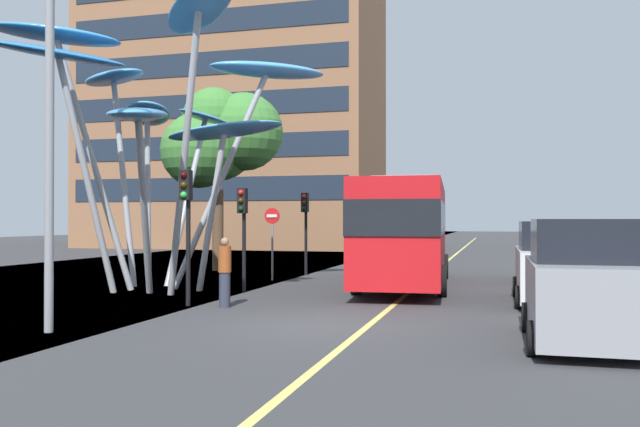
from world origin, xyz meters
name	(u,v)px	position (x,y,z in m)	size (l,w,h in m)	color
ground	(284,326)	(-0.74, 0.00, -0.05)	(120.00, 240.00, 0.10)	#38383A
red_bus	(405,227)	(0.72, 8.82, 2.03)	(3.31, 10.67, 3.71)	red
leaf_sculpture	(157,96)	(-7.00, 5.63, 6.36)	(10.27, 11.28, 8.70)	#9EA0A5
traffic_light_kerb_near	(187,208)	(-4.17, 2.11, 2.61)	(0.28, 0.42, 3.60)	black
traffic_light_kerb_far	(243,216)	(-4.03, 5.75, 2.40)	(0.28, 0.42, 3.30)	black
traffic_light_island_mid	(305,215)	(-3.89, 12.28, 2.47)	(0.28, 0.42, 3.40)	black
car_parked_near	(580,286)	(5.25, -0.94, 1.08)	(1.96, 4.02, 2.30)	gray
car_parked_mid	(552,265)	(5.24, 5.28, 1.05)	(2.03, 4.58, 2.25)	silver
car_parked_far	(550,254)	(5.63, 11.57, 1.04)	(1.97, 3.87, 2.21)	gray
street_lamp	(65,59)	(-4.67, -2.29, 5.56)	(1.78, 0.44, 8.87)	gray
tree_pavement_near	(221,138)	(-8.44, 13.99, 6.03)	(5.11, 4.85, 8.35)	brown
pedestrian	(225,272)	(-3.10, 2.17, 0.92)	(0.34, 0.34, 1.83)	#2D3342
no_entry_sign	(272,232)	(-4.45, 9.75, 1.82)	(0.60, 0.12, 2.74)	gray
backdrop_building	(234,96)	(-17.83, 38.17, 12.81)	(24.05, 11.93, 25.61)	#8E6042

